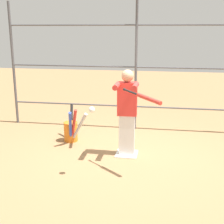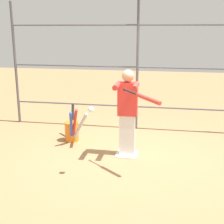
{
  "view_description": "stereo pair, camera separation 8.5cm",
  "coord_description": "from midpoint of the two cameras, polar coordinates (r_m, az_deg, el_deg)",
  "views": [
    {
      "loc": [
        -0.63,
        5.44,
        2.3
      ],
      "look_at": [
        0.21,
        0.4,
        0.92
      ],
      "focal_mm": 50.0,
      "sensor_mm": 36.0,
      "label": 1
    },
    {
      "loc": [
        -0.72,
        5.43,
        2.3
      ],
      "look_at": [
        0.21,
        0.4,
        0.92
      ],
      "focal_mm": 50.0,
      "sensor_mm": 36.0,
      "label": 2
    }
  ],
  "objects": [
    {
      "name": "softball_in_flight",
      "position": [
        4.73,
        -4.25,
        0.43
      ],
      "size": [
        0.1,
        0.1,
        0.1
      ],
      "color": "white"
    },
    {
      "name": "baseball_bat_swinging",
      "position": [
        4.8,
        5.66,
        2.65
      ],
      "size": [
        0.65,
        0.58,
        0.14
      ],
      "color": "black"
    },
    {
      "name": "batter",
      "position": [
        5.65,
        2.34,
        0.32
      ],
      "size": [
        0.41,
        0.54,
        1.6
      ],
      "color": "silver",
      "rests_on": "ground"
    },
    {
      "name": "home_plate",
      "position": [
        5.94,
        2.27,
        -7.65
      ],
      "size": [
        0.4,
        0.4,
        0.02
      ],
      "color": "white",
      "rests_on": "ground"
    },
    {
      "name": "fence_backstop",
      "position": [
        7.12,
        4.05,
        8.2
      ],
      "size": [
        5.98,
        0.06,
        2.91
      ],
      "color": "#4C4C51",
      "rests_on": "ground"
    },
    {
      "name": "ground_plane",
      "position": [
        5.94,
        2.27,
        -7.74
      ],
      "size": [
        24.0,
        24.0,
        0.0
      ],
      "primitive_type": "plane",
      "color": "#9E754C"
    },
    {
      "name": "bat_bucket",
      "position": [
        6.56,
        -7.79,
        -3.26
      ],
      "size": [
        0.63,
        0.86,
        0.78
      ],
      "color": "orange",
      "rests_on": "ground"
    }
  ]
}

